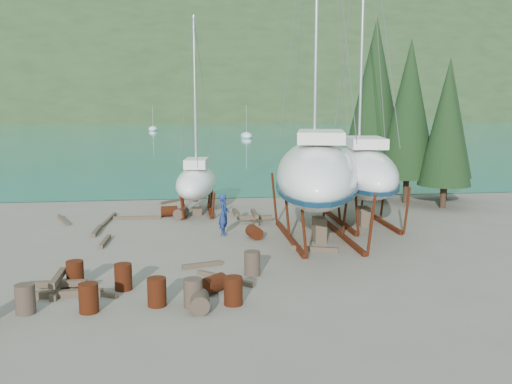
{
  "coord_description": "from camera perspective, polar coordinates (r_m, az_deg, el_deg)",
  "views": [
    {
      "loc": [
        -1.15,
        -21.54,
        6.13
      ],
      "look_at": [
        1.96,
        3.0,
        2.27
      ],
      "focal_mm": 40.0,
      "sensor_mm": 36.0,
      "label": 1
    }
  ],
  "objects": [
    {
      "name": "drum_4",
      "position": [
        31.54,
        -8.67,
        -1.91
      ],
      "size": [
        0.94,
        0.68,
        0.58
      ],
      "primitive_type": "cylinder",
      "rotation": [
        1.57,
        0.0,
        1.68
      ],
      "color": "#531C0E",
      "rests_on": "ground"
    },
    {
      "name": "large_sailboat_far",
      "position": [
        29.54,
        10.53,
        2.13
      ],
      "size": [
        4.69,
        10.97,
        16.8
      ],
      "rotation": [
        0.0,
        0.0,
        -0.16
      ],
      "color": "white",
      "rests_on": "ground"
    },
    {
      "name": "timber_9",
      "position": [
        36.06,
        -8.4,
        -0.9
      ],
      "size": [
        1.49,
        1.64,
        0.15
      ],
      "primitive_type": "cube",
      "rotation": [
        0.0,
        0.0,
        2.41
      ],
      "color": "brown",
      "rests_on": "ground"
    },
    {
      "name": "drum_6",
      "position": [
        26.15,
        -0.17,
        -4.04
      ],
      "size": [
        0.75,
        0.98,
        0.58
      ],
      "primitive_type": "cylinder",
      "rotation": [
        1.57,
        0.0,
        0.21
      ],
      "color": "#531C0E",
      "rests_on": "ground"
    },
    {
      "name": "timber_7",
      "position": [
        21.8,
        -5.43,
        -7.27
      ],
      "size": [
        1.52,
        0.61,
        0.17
      ],
      "primitive_type": "cube",
      "rotation": [
        0.0,
        0.0,
        1.87
      ],
      "color": "brown",
      "rests_on": "ground"
    },
    {
      "name": "timber_8",
      "position": [
        28.33,
        -15.63,
        -3.77
      ],
      "size": [
        0.24,
        2.0,
        0.19
      ],
      "primitive_type": "cube",
      "rotation": [
        0.0,
        0.0,
        3.12
      ],
      "color": "brown",
      "rests_on": "ground"
    },
    {
      "name": "drum_11",
      "position": [
        30.85,
        -7.5,
        -2.12
      ],
      "size": [
        0.88,
        1.04,
        0.58
      ],
      "primitive_type": "cylinder",
      "rotation": [
        1.57,
        0.0,
        2.74
      ],
      "color": "#2D2823",
      "rests_on": "ground"
    },
    {
      "name": "timber_3",
      "position": [
        19.8,
        -17.54,
        -9.36
      ],
      "size": [
        2.88,
        1.63,
        0.15
      ],
      "primitive_type": "cube",
      "rotation": [
        0.0,
        0.0,
        1.08
      ],
      "color": "brown",
      "rests_on": "ground"
    },
    {
      "name": "ground",
      "position": [
        22.43,
        -4.05,
        -7.02
      ],
      "size": [
        600.0,
        600.0,
        0.0
      ],
      "primitive_type": "plane",
      "color": "#696253",
      "rests_on": "ground"
    },
    {
      "name": "timber_4",
      "position": [
        26.14,
        -14.86,
        -4.81
      ],
      "size": [
        0.27,
        2.05,
        0.17
      ],
      "primitive_type": "cube",
      "rotation": [
        0.0,
        0.0,
        3.09
      ],
      "color": "brown",
      "rests_on": "ground"
    },
    {
      "name": "drum_1",
      "position": [
        17.34,
        -5.62,
        -10.86
      ],
      "size": [
        0.6,
        0.89,
        0.58
      ],
      "primitive_type": "cylinder",
      "rotation": [
        1.57,
        0.0,
        3.12
      ],
      "color": "#2D2823",
      "rests_on": "ground"
    },
    {
      "name": "timber_pile_fore",
      "position": [
        19.92,
        -19.18,
        -8.66
      ],
      "size": [
        1.8,
        1.8,
        0.6
      ],
      "color": "brown",
      "rests_on": "ground"
    },
    {
      "name": "drum_7",
      "position": [
        17.75,
        -2.29,
        -9.84
      ],
      "size": [
        0.58,
        0.58,
        0.88
      ],
      "primitive_type": "cylinder",
      "color": "#531C0E",
      "rests_on": "ground"
    },
    {
      "name": "timber_10",
      "position": [
        31.1,
        -11.81,
        -2.54
      ],
      "size": [
        2.51,
        0.28,
        0.16
      ],
      "primitive_type": "cube",
      "rotation": [
        0.0,
        0.0,
        1.53
      ],
      "color": "brown",
      "rests_on": "ground"
    },
    {
      "name": "cypress_mid_right",
      "position": [
        35.01,
        18.53,
        6.42
      ],
      "size": [
        3.06,
        3.06,
        8.5
      ],
      "color": "black",
      "rests_on": "ground"
    },
    {
      "name": "drum_10",
      "position": [
        19.58,
        -13.13,
        -8.27
      ],
      "size": [
        0.58,
        0.58,
        0.88
      ],
      "primitive_type": "cylinder",
      "color": "#531C0E",
      "rests_on": "ground"
    },
    {
      "name": "small_sailboat_shore",
      "position": [
        32.03,
        -5.97,
        1.03
      ],
      "size": [
        3.01,
        7.01,
        10.86
      ],
      "rotation": [
        0.0,
        0.0,
        -0.13
      ],
      "color": "white",
      "rests_on": "ground"
    },
    {
      "name": "drum_14",
      "position": [
        20.35,
        -17.64,
        -7.8
      ],
      "size": [
        0.58,
        0.58,
        0.88
      ],
      "primitive_type": "cylinder",
      "color": "#531C0E",
      "rests_on": "ground"
    },
    {
      "name": "large_sailboat_near",
      "position": [
        25.75,
        6.14,
        2.0
      ],
      "size": [
        6.19,
        12.62,
        19.12
      ],
      "rotation": [
        0.0,
        0.0,
        -0.23
      ],
      "color": "white",
      "rests_on": "ground"
    },
    {
      "name": "timber_1",
      "position": [
        24.1,
        5.86,
        -5.68
      ],
      "size": [
        1.96,
        0.85,
        0.19
      ],
      "primitive_type": "cube",
      "rotation": [
        0.0,
        0.0,
        1.23
      ],
      "color": "brown",
      "rests_on": "ground"
    },
    {
      "name": "far_house_center",
      "position": [
        212.4,
        -12.44,
        7.79
      ],
      "size": [
        6.6,
        5.6,
        5.6
      ],
      "color": "beige",
      "rests_on": "ground"
    },
    {
      "name": "far_hill",
      "position": [
        341.6,
        -7.1,
        7.76
      ],
      "size": [
        800.0,
        360.0,
        110.0
      ],
      "primitive_type": "ellipsoid",
      "color": "#22371B",
      "rests_on": "ground"
    },
    {
      "name": "bay_water",
      "position": [
        336.6,
        -7.1,
        7.75
      ],
      "size": [
        700.0,
        700.0,
        0.0
      ],
      "primitive_type": "plane",
      "color": "#1A7A84",
      "rests_on": "ground"
    },
    {
      "name": "drum_3",
      "position": [
        17.89,
        -9.89,
        -9.81
      ],
      "size": [
        0.58,
        0.58,
        0.88
      ],
      "primitive_type": "cylinder",
      "color": "#531C0E",
      "rests_on": "ground"
    },
    {
      "name": "timber_6",
      "position": [
        31.84,
        -2.08,
        -2.07
      ],
      "size": [
        0.2,
        1.84,
        0.19
      ],
      "primitive_type": "cube",
      "rotation": [
        0.0,
        0.0,
        0.0
      ],
      "color": "brown",
      "rests_on": "ground"
    },
    {
      "name": "drum_13",
      "position": [
        17.82,
        -16.39,
        -10.13
      ],
      "size": [
        0.58,
        0.58,
        0.88
      ],
      "primitive_type": "cylinder",
      "color": "#531C0E",
      "rests_on": "ground"
    },
    {
      "name": "timber_pile_aft",
      "position": [
        29.41,
        -0.14,
        -2.57
      ],
      "size": [
        1.8,
        1.8,
        0.6
      ],
      "color": "brown",
      "rests_on": "ground"
    },
    {
      "name": "moored_boat_far",
      "position": [
        131.84,
        -10.26,
        6.22
      ],
      "size": [
        2.0,
        5.0,
        6.05
      ],
      "color": "white",
      "rests_on": "ground"
    },
    {
      "name": "drum_12",
      "position": [
        18.9,
        -4.29,
        -9.15
      ],
      "size": [
        1.03,
        1.03,
        0.58
      ],
      "primitive_type": "cylinder",
      "rotation": [
        1.57,
        0.0,
        2.37
      ],
      "color": "#531C0E",
      "rests_on": "ground"
    },
    {
      "name": "drum_5",
      "position": [
        17.65,
        -6.31,
        -10.0
      ],
      "size": [
        0.58,
        0.58,
        0.88
      ],
      "primitive_type": "cylinder",
      "color": "#2D2823",
      "rests_on": "ground"
    },
    {
      "name": "timber_16",
      "position": [
        19.46,
        -18.86,
        -9.63
      ],
      "size": [
        2.58,
        0.27,
        0.23
      ],
      "primitive_type": "cube",
      "rotation": [
        0.0,
        0.0,
        1.59
      ],
      "color": "brown",
      "rests_on": "ground"
    },
    {
      "name": "moored_boat_mid",
      "position": [
        102.31,
        -0.97,
        5.64
      ],
      "size": [
        2.0,
        5.0,
        6.05
      ],
      "color": "white",
      "rests_on": "ground"
    },
    {
      "name": "cypress_far_right",
      "position": [
        38.36,
        18.64,
        7.03
      ],
      "size": [
        3.24,
        3.24,
        9.0
      ],
      "color": "black",
      "rests_on": "ground"
    },
    {
      "name": "drum_17",
      "position": [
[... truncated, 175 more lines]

